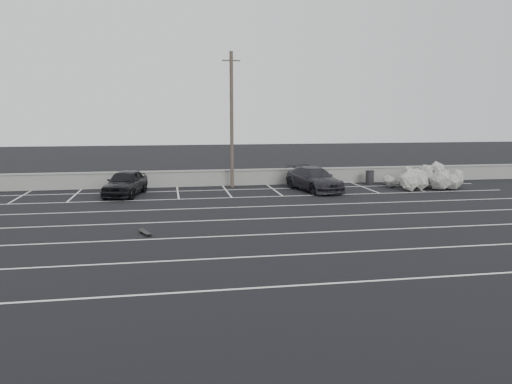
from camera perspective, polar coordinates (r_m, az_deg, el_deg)
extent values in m
plane|color=black|center=(19.62, -2.33, -5.02)|extent=(120.00, 120.00, 0.00)
cube|color=gray|center=(33.24, -5.58, 1.55)|extent=(50.00, 0.35, 1.00)
cube|color=gray|center=(33.18, -5.60, 2.44)|extent=(50.00, 0.45, 0.08)
cube|color=silver|center=(13.94, 1.04, -10.84)|extent=(36.00, 0.10, 0.01)
cube|color=silver|center=(16.75, -0.94, -7.43)|extent=(36.00, 0.10, 0.01)
cube|color=silver|center=(19.61, -2.33, -5.01)|extent=(36.00, 0.10, 0.01)
cube|color=silver|center=(22.52, -3.36, -3.20)|extent=(36.00, 0.10, 0.01)
cube|color=silver|center=(25.44, -4.15, -1.81)|extent=(36.00, 0.10, 0.01)
cube|color=silver|center=(28.38, -4.78, -0.70)|extent=(36.00, 0.10, 0.01)
cube|color=silver|center=(31.33, -5.28, 0.20)|extent=(36.00, 0.10, 0.01)
cube|color=silver|center=(31.88, -25.31, -0.47)|extent=(0.10, 5.00, 0.01)
cube|color=silver|center=(31.22, -20.00, -0.34)|extent=(0.10, 5.00, 0.01)
cube|color=silver|center=(30.84, -14.50, -0.19)|extent=(0.10, 5.00, 0.01)
cube|color=silver|center=(30.74, -8.92, -0.04)|extent=(0.10, 5.00, 0.01)
cube|color=silver|center=(30.94, -3.36, 0.11)|extent=(0.10, 5.00, 0.01)
cube|color=silver|center=(31.42, 2.08, 0.25)|extent=(0.10, 5.00, 0.01)
cube|color=silver|center=(32.18, 7.31, 0.39)|extent=(0.10, 5.00, 0.01)
cube|color=silver|center=(33.19, 12.26, 0.52)|extent=(0.10, 5.00, 0.01)
cube|color=silver|center=(34.44, 16.89, 0.63)|extent=(0.10, 5.00, 0.01)
imported|color=black|center=(30.15, -14.70, 1.04)|extent=(2.71, 4.70, 1.51)
imported|color=black|center=(31.23, 6.67, 1.48)|extent=(3.06, 5.31, 1.45)
cylinder|color=#4C4238|center=(32.34, -2.80, 8.17)|extent=(0.23, 0.23, 8.64)
cube|color=#4C4238|center=(32.51, -2.85, 14.78)|extent=(1.15, 0.08, 0.08)
cylinder|color=black|center=(34.85, 12.87, 1.62)|extent=(0.69, 0.69, 0.90)
cylinder|color=black|center=(34.80, 12.90, 2.39)|extent=(0.77, 0.77, 0.05)
cube|color=black|center=(20.25, -12.53, -4.50)|extent=(0.54, 0.91, 0.02)
cube|color=black|center=(20.53, -12.80, -4.44)|extent=(0.19, 0.12, 0.05)
cube|color=black|center=(19.99, -12.25, -4.79)|extent=(0.19, 0.12, 0.05)
cylinder|color=black|center=(20.51, -13.08, -4.54)|extent=(0.05, 0.07, 0.06)
cylinder|color=black|center=(20.57, -12.51, -4.48)|extent=(0.05, 0.07, 0.06)
cylinder|color=black|center=(19.96, -12.54, -4.89)|extent=(0.05, 0.07, 0.06)
cylinder|color=black|center=(20.03, -11.96, -4.82)|extent=(0.05, 0.07, 0.06)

